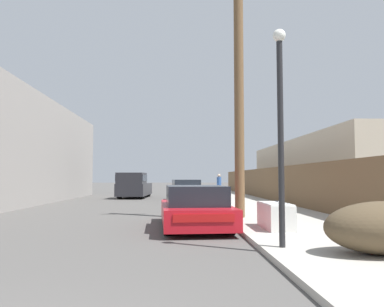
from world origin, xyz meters
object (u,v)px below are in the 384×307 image
(parked_sports_car_red, at_px, (195,208))
(discarded_fridge, at_px, (275,216))
(utility_pole, at_px, (239,83))
(pickup_truck, at_px, (134,186))
(pedestrian, at_px, (219,185))
(car_parked_mid, at_px, (186,191))
(street_lamp, at_px, (280,118))

(parked_sports_car_red, bearing_deg, discarded_fridge, -29.31)
(parked_sports_car_red, bearing_deg, utility_pole, 44.37)
(parked_sports_car_red, relative_size, utility_pole, 0.51)
(pickup_truck, relative_size, pedestrian, 3.29)
(car_parked_mid, distance_m, pickup_truck, 5.14)
(car_parked_mid, bearing_deg, street_lamp, -89.61)
(car_parked_mid, distance_m, street_lamp, 16.74)
(street_lamp, xyz_separation_m, pedestrian, (1.16, 21.01, -1.72))
(pickup_truck, xyz_separation_m, pedestrian, (6.34, 0.90, 0.05))
(parked_sports_car_red, bearing_deg, pedestrian, 78.14)
(discarded_fridge, height_order, car_parked_mid, car_parked_mid)
(parked_sports_car_red, distance_m, utility_pole, 4.87)
(utility_pole, height_order, street_lamp, utility_pole)
(parked_sports_car_red, relative_size, pedestrian, 2.84)
(discarded_fridge, relative_size, parked_sports_car_red, 0.36)
(street_lamp, bearing_deg, parked_sports_car_red, 112.32)
(utility_pole, bearing_deg, pickup_truck, 109.94)
(street_lamp, bearing_deg, utility_pole, 88.87)
(car_parked_mid, distance_m, pedestrian, 5.20)
(pedestrian, bearing_deg, pickup_truck, -171.95)
(car_parked_mid, distance_m, utility_pole, 11.88)
(discarded_fridge, bearing_deg, parked_sports_car_red, 154.21)
(car_parked_mid, bearing_deg, utility_pole, -86.49)
(car_parked_mid, xyz_separation_m, utility_pole, (1.60, -11.01, 4.16))
(utility_pole, bearing_deg, car_parked_mid, 98.27)
(parked_sports_car_red, bearing_deg, car_parked_mid, 86.80)
(car_parked_mid, height_order, pickup_truck, pickup_truck)
(utility_pole, bearing_deg, pedestrian, 86.12)
(utility_pole, bearing_deg, street_lamp, -91.13)
(pedestrian, bearing_deg, street_lamp, -93.15)
(utility_pole, height_order, pedestrian, utility_pole)
(parked_sports_car_red, xyz_separation_m, pickup_truck, (-3.64, 16.37, 0.33))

